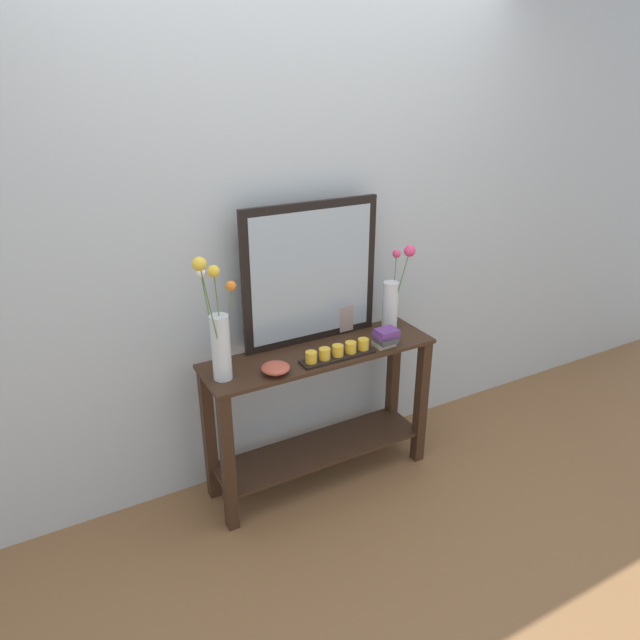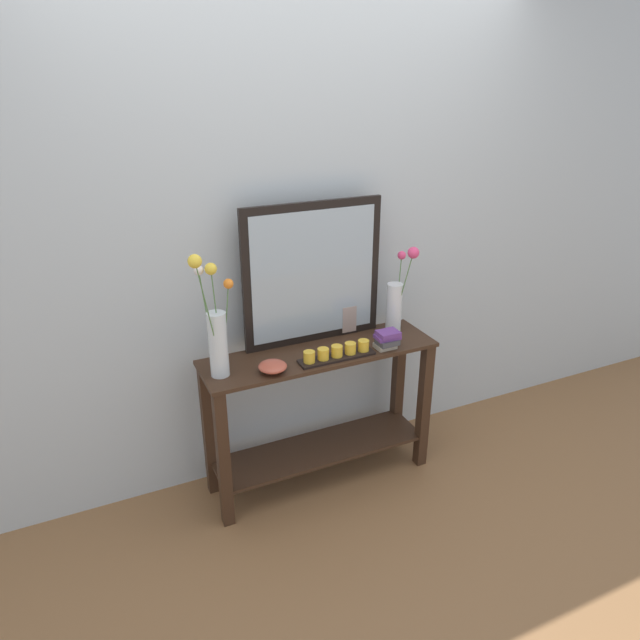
{
  "view_description": "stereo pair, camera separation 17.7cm",
  "coord_description": "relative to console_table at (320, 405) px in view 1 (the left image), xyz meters",
  "views": [
    {
      "loc": [
        -1.25,
        -2.27,
        2.07
      ],
      "look_at": [
        0.0,
        0.0,
        0.94
      ],
      "focal_mm": 32.33,
      "sensor_mm": 36.0,
      "label": 1
    },
    {
      "loc": [
        -1.09,
        -2.35,
        2.07
      ],
      "look_at": [
        0.0,
        0.0,
        0.94
      ],
      "focal_mm": 32.33,
      "sensor_mm": 36.0,
      "label": 2
    }
  ],
  "objects": [
    {
      "name": "tall_vase_left",
      "position": [
        -0.53,
        -0.03,
        0.54
      ],
      "size": [
        0.21,
        0.16,
        0.62
      ],
      "color": "silver",
      "rests_on": "console_table"
    },
    {
      "name": "wall_back",
      "position": [
        0.0,
        0.29,
        0.89
      ],
      "size": [
        6.4,
        0.08,
        2.7
      ],
      "primitive_type": "cube",
      "color": "#B2BCC1",
      "rests_on": "ground"
    },
    {
      "name": "vase_right",
      "position": [
        0.46,
        0.05,
        0.49
      ],
      "size": [
        0.14,
        0.19,
        0.49
      ],
      "color": "silver",
      "rests_on": "console_table"
    },
    {
      "name": "book_stack",
      "position": [
        0.32,
        -0.11,
        0.36
      ],
      "size": [
        0.13,
        0.1,
        0.09
      ],
      "color": "#B2A893",
      "rests_on": "console_table"
    },
    {
      "name": "mirror_leaning",
      "position": [
        0.03,
        0.14,
        0.68
      ],
      "size": [
        0.74,
        0.03,
        0.73
      ],
      "color": "black",
      "rests_on": "console_table"
    },
    {
      "name": "console_table",
      "position": [
        0.0,
        0.0,
        0.0
      ],
      "size": [
        1.21,
        0.34,
        0.77
      ],
      "color": "#382316",
      "rests_on": "ground"
    },
    {
      "name": "ground_plane",
      "position": [
        0.0,
        0.0,
        -0.47
      ],
      "size": [
        7.0,
        6.0,
        0.02
      ],
      "primitive_type": "cube",
      "color": "brown"
    },
    {
      "name": "picture_frame_small",
      "position": [
        0.23,
        0.13,
        0.4
      ],
      "size": [
        0.11,
        0.01,
        0.17
      ],
      "color": "black",
      "rests_on": "console_table"
    },
    {
      "name": "candle_tray",
      "position": [
        0.04,
        -0.1,
        0.34
      ],
      "size": [
        0.39,
        0.09,
        0.07
      ],
      "color": "black",
      "rests_on": "console_table"
    },
    {
      "name": "decorative_bowl",
      "position": [
        -0.29,
        -0.1,
        0.34
      ],
      "size": [
        0.14,
        0.14,
        0.05
      ],
      "color": "#B24C38",
      "rests_on": "console_table"
    }
  ]
}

